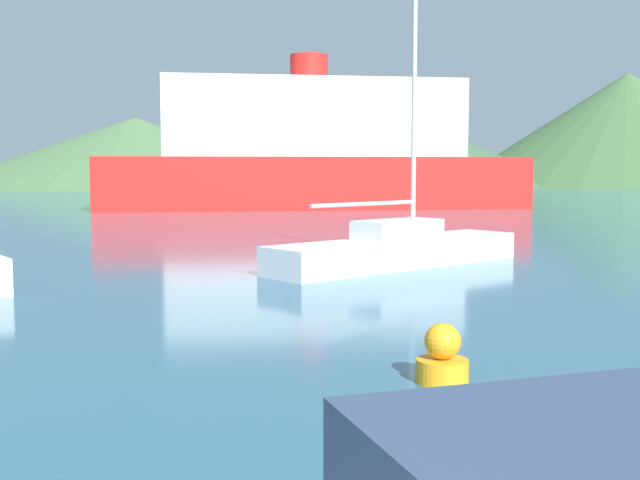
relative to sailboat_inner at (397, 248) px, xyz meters
name	(u,v)px	position (x,y,z in m)	size (l,w,h in m)	color
sailboat_inner	(397,248)	(0.00, 0.00, 0.00)	(6.74, 5.91, 6.81)	silver
ferry_distant	(309,152)	(-1.79, 28.39, 2.79)	(25.33, 12.12, 8.96)	red
buoy_marker	(442,358)	(-0.78, -10.59, -0.16)	(0.60, 0.60, 0.69)	orange
hill_central	(136,151)	(-22.36, 79.69, 3.69)	(46.74, 46.74, 8.29)	#476B42
hill_east	(377,143)	(7.31, 80.68, 4.81)	(46.08, 46.08, 10.52)	#38563D
hill_far_east	(626,129)	(38.15, 79.33, 6.45)	(43.00, 43.00, 13.81)	#3D6038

